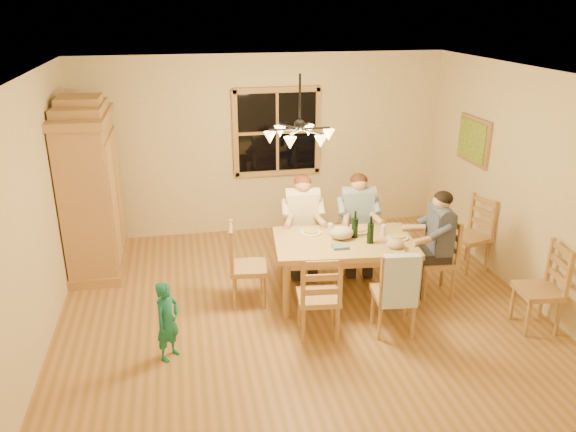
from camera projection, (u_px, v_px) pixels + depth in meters
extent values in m
plane|color=olive|center=(298.00, 306.00, 6.67)|extent=(5.50, 5.50, 0.00)
cube|color=white|center=(300.00, 74.00, 5.71)|extent=(5.50, 5.00, 0.02)
cube|color=beige|center=(264.00, 145.00, 8.48)|extent=(5.50, 0.02, 2.70)
cube|color=beige|center=(34.00, 216.00, 5.69)|extent=(0.02, 5.00, 2.70)
cube|color=beige|center=(524.00, 184.00, 6.69)|extent=(0.02, 5.00, 2.70)
cube|color=black|center=(277.00, 132.00, 8.42)|extent=(1.20, 0.03, 1.20)
cube|color=#AF804D|center=(277.00, 132.00, 8.41)|extent=(1.30, 0.06, 1.30)
cube|color=#996642|center=(474.00, 141.00, 7.70)|extent=(0.04, 0.78, 0.64)
cube|color=#1E6B2D|center=(472.00, 141.00, 7.69)|extent=(0.02, 0.68, 0.54)
cylinder|color=black|center=(300.00, 100.00, 5.80)|extent=(0.02, 0.02, 0.53)
sphere|color=black|center=(300.00, 125.00, 5.90)|extent=(0.12, 0.12, 0.12)
cylinder|color=black|center=(314.00, 128.00, 5.94)|extent=(0.34, 0.02, 0.02)
cone|color=#FFB259|center=(329.00, 135.00, 6.00)|extent=(0.13, 0.13, 0.12)
cylinder|color=black|center=(304.00, 126.00, 6.05)|extent=(0.19, 0.31, 0.02)
cone|color=#FFB259|center=(308.00, 130.00, 6.22)|extent=(0.13, 0.13, 0.12)
cylinder|color=black|center=(290.00, 127.00, 6.02)|extent=(0.19, 0.31, 0.02)
cone|color=#FFB259|center=(280.00, 131.00, 6.16)|extent=(0.13, 0.13, 0.12)
cylinder|color=black|center=(285.00, 130.00, 5.88)|extent=(0.34, 0.02, 0.02)
cone|color=#FFB259|center=(270.00, 138.00, 5.88)|extent=(0.13, 0.13, 0.12)
cylinder|color=black|center=(295.00, 132.00, 5.77)|extent=(0.19, 0.31, 0.02)
cone|color=#FFB259|center=(290.00, 143.00, 5.66)|extent=(0.13, 0.13, 0.12)
cylinder|color=black|center=(310.00, 131.00, 5.80)|extent=(0.19, 0.31, 0.02)
cone|color=#FFB259|center=(321.00, 142.00, 5.71)|extent=(0.13, 0.13, 0.12)
cube|color=#996642|center=(92.00, 196.00, 7.33)|extent=(0.60, 1.30, 2.00)
cube|color=#996642|center=(81.00, 117.00, 6.96)|extent=(0.66, 1.40, 0.10)
cube|color=#996642|center=(80.00, 108.00, 6.92)|extent=(0.58, 1.00, 0.12)
cube|color=#996642|center=(79.00, 100.00, 6.89)|extent=(0.52, 0.55, 0.10)
cube|color=#AF804D|center=(114.00, 203.00, 7.09)|extent=(0.03, 0.55, 1.60)
cube|color=#AF804D|center=(118.00, 187.00, 7.69)|extent=(0.03, 0.55, 1.60)
cube|color=#996642|center=(100.00, 261.00, 7.67)|extent=(0.66, 1.40, 0.12)
cube|color=tan|center=(344.00, 243.00, 6.60)|extent=(1.73, 1.17, 0.06)
cube|color=#AF804D|center=(344.00, 249.00, 6.63)|extent=(1.57, 1.00, 0.10)
cylinder|color=#AF804D|center=(287.00, 290.00, 6.31)|extent=(0.09, 0.09, 0.70)
cylinder|color=#AF804D|center=(411.00, 285.00, 6.43)|extent=(0.09, 0.09, 0.70)
cylinder|color=#AF804D|center=(281.00, 260.00, 7.05)|extent=(0.09, 0.09, 0.70)
cylinder|color=#AF804D|center=(393.00, 255.00, 7.17)|extent=(0.09, 0.09, 0.70)
cube|color=#AF804D|center=(302.00, 240.00, 7.39)|extent=(0.48, 0.46, 0.06)
cube|color=#AF804D|center=(302.00, 221.00, 7.29)|extent=(0.38, 0.09, 0.54)
cube|color=#AF804D|center=(356.00, 238.00, 7.45)|extent=(0.48, 0.46, 0.06)
cube|color=#AF804D|center=(357.00, 219.00, 7.35)|extent=(0.38, 0.09, 0.54)
cube|color=#AF804D|center=(319.00, 297.00, 5.95)|extent=(0.48, 0.46, 0.06)
cube|color=#AF804D|center=(319.00, 274.00, 5.86)|extent=(0.38, 0.09, 0.54)
cube|color=#AF804D|center=(394.00, 294.00, 6.02)|extent=(0.48, 0.46, 0.06)
cube|color=#AF804D|center=(396.00, 271.00, 5.92)|extent=(0.38, 0.09, 0.54)
cube|color=#AF804D|center=(248.00, 268.00, 6.61)|extent=(0.46, 0.48, 0.06)
cube|color=#AF804D|center=(248.00, 247.00, 6.51)|extent=(0.09, 0.38, 0.54)
cube|color=#AF804D|center=(436.00, 260.00, 6.80)|extent=(0.46, 0.48, 0.06)
cube|color=#AF804D|center=(438.00, 240.00, 6.70)|extent=(0.09, 0.38, 0.54)
cube|color=beige|center=(302.00, 212.00, 7.25)|extent=(0.42, 0.26, 0.52)
cube|color=#262328|center=(302.00, 234.00, 7.36)|extent=(0.42, 0.46, 0.14)
sphere|color=tan|center=(303.00, 184.00, 7.11)|extent=(0.21, 0.21, 0.21)
ellipsoid|color=#592614|center=(303.00, 182.00, 7.10)|extent=(0.22, 0.22, 0.17)
cube|color=#305286|center=(358.00, 210.00, 7.31)|extent=(0.42, 0.26, 0.52)
cube|color=#262328|center=(357.00, 232.00, 7.42)|extent=(0.42, 0.46, 0.14)
sphere|color=tan|center=(359.00, 183.00, 7.17)|extent=(0.21, 0.21, 0.21)
ellipsoid|color=#381E11|center=(359.00, 180.00, 7.16)|extent=(0.22, 0.22, 0.17)
cube|color=#424B6A|center=(439.00, 231.00, 6.66)|extent=(0.26, 0.42, 0.52)
cube|color=#262328|center=(436.00, 254.00, 6.77)|extent=(0.46, 0.42, 0.14)
sphere|color=tan|center=(442.00, 201.00, 6.52)|extent=(0.21, 0.21, 0.21)
ellipsoid|color=black|center=(442.00, 198.00, 6.51)|extent=(0.22, 0.22, 0.17)
cube|color=#B8D0FA|center=(400.00, 281.00, 5.75)|extent=(0.39, 0.14, 0.58)
cylinder|color=black|center=(355.00, 224.00, 6.62)|extent=(0.08, 0.08, 0.33)
cylinder|color=black|center=(371.00, 230.00, 6.46)|extent=(0.08, 0.08, 0.33)
cylinder|color=white|center=(311.00, 232.00, 6.80)|extent=(0.26, 0.26, 0.02)
cylinder|color=white|center=(359.00, 231.00, 6.85)|extent=(0.26, 0.26, 0.02)
cylinder|color=white|center=(397.00, 237.00, 6.65)|extent=(0.26, 0.26, 0.02)
cylinder|color=silver|center=(330.00, 229.00, 6.73)|extent=(0.06, 0.06, 0.14)
cylinder|color=silver|center=(383.00, 230.00, 6.70)|extent=(0.06, 0.06, 0.14)
ellipsoid|color=tan|center=(395.00, 244.00, 6.35)|extent=(0.20, 0.20, 0.11)
cube|color=slate|center=(340.00, 247.00, 6.39)|extent=(0.19, 0.16, 0.03)
ellipsoid|color=tan|center=(342.00, 233.00, 6.61)|extent=(0.28, 0.22, 0.15)
imported|color=#1A756B|center=(168.00, 321.00, 5.57)|extent=(0.35, 0.36, 0.84)
cube|color=#AF804D|center=(538.00, 291.00, 6.08)|extent=(0.47, 0.49, 0.06)
cube|color=#AF804D|center=(542.00, 269.00, 5.98)|extent=(0.09, 0.38, 0.54)
cube|color=#AF804D|center=(469.00, 237.00, 7.46)|extent=(0.53, 0.54, 0.06)
cube|color=#AF804D|center=(472.00, 218.00, 7.37)|extent=(0.15, 0.38, 0.54)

